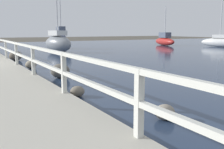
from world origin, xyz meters
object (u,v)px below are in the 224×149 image
sailboat_red (165,40)px  sailboat_navy (61,39)px  sailboat_gray (58,43)px  sailboat_white (220,42)px

sailboat_red → sailboat_navy: sailboat_navy is taller
sailboat_red → sailboat_gray: 15.16m
sailboat_navy → sailboat_gray: sailboat_gray is taller
sailboat_red → sailboat_white: sailboat_white is taller
sailboat_navy → sailboat_gray: size_ratio=0.71×
sailboat_navy → sailboat_gray: (-1.76, -4.35, -0.12)m
sailboat_red → sailboat_white: bearing=-44.7°
sailboat_gray → sailboat_red: bearing=0.4°
sailboat_navy → sailboat_white: (16.15, -5.99, -0.32)m
sailboat_red → sailboat_gray: bearing=-151.2°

